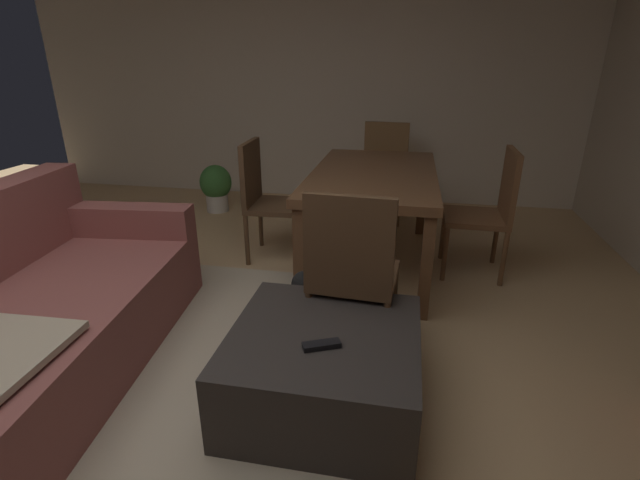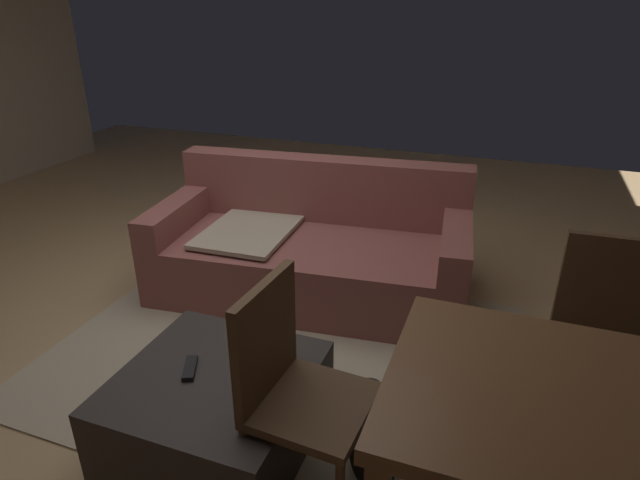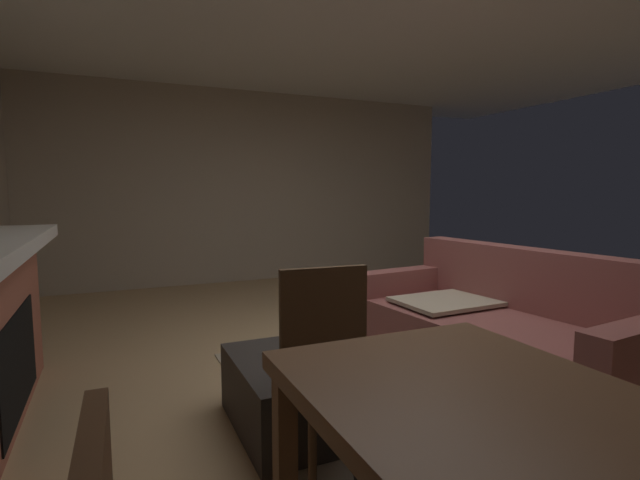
# 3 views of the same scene
# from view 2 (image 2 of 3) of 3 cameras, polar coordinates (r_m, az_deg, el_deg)

# --- Properties ---
(floor) EXTENTS (9.33, 9.33, 0.00)m
(floor) POSITION_cam_2_polar(r_m,az_deg,el_deg) (3.42, -9.86, -9.52)
(floor) COLOR tan
(area_rug) EXTENTS (2.60, 2.00, 0.01)m
(area_rug) POSITION_cam_2_polar(r_m,az_deg,el_deg) (3.18, -4.02, -12.02)
(area_rug) COLOR tan
(area_rug) RESTS_ON ground
(couch) EXTENTS (2.17, 1.18, 0.87)m
(couch) POSITION_cam_2_polar(r_m,az_deg,el_deg) (3.68, -0.92, -1.07)
(couch) COLOR #8C4C47
(couch) RESTS_ON ground
(ottoman_coffee_table) EXTENTS (0.83, 0.84, 0.38)m
(ottoman_coffee_table) POSITION_cam_2_polar(r_m,az_deg,el_deg) (2.57, -10.95, -17.39)
(ottoman_coffee_table) COLOR #2D2826
(ottoman_coffee_table) RESTS_ON ground
(tv_remote) EXTENTS (0.11, 0.17, 0.02)m
(tv_remote) POSITION_cam_2_polar(r_m,az_deg,el_deg) (2.49, -13.78, -13.22)
(tv_remote) COLOR black
(tv_remote) RESTS_ON ottoman_coffee_table
(dining_chair_north) EXTENTS (0.46, 0.46, 0.93)m
(dining_chair_north) POSITION_cam_2_polar(r_m,az_deg,el_deg) (2.78, 28.37, -8.27)
(dining_chair_north) COLOR #513823
(dining_chair_north) RESTS_ON ground
(dining_chair_west) EXTENTS (0.47, 0.47, 0.93)m
(dining_chair_west) POSITION_cam_2_polar(r_m,az_deg,el_deg) (2.16, -3.10, -14.75)
(dining_chair_west) COLOR #513823
(dining_chair_west) RESTS_ON ground
(small_dog) EXTENTS (0.35, 0.49, 0.30)m
(small_dog) POSITION_cam_2_polar(r_m,az_deg,el_deg) (2.44, 5.62, -20.40)
(small_dog) COLOR black
(small_dog) RESTS_ON ground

